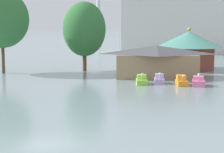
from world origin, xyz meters
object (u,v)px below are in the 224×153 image
object	(u,v)px
pedal_boat_lavender	(159,80)
pedal_boat_pink	(198,82)
boathouse	(157,61)
background_building_block	(184,21)
pedal_boat_lime	(142,80)
pedal_boat_orange	(181,81)
green_roof_pavilion	(189,48)
shoreline_tree_tall_left	(2,19)
shoreline_tree_mid	(84,29)

from	to	relation	value
pedal_boat_lavender	pedal_boat_pink	world-z (taller)	pedal_boat_pink
boathouse	background_building_block	xyz separation A→B (m)	(11.37, 62.19, 7.19)
pedal_boat_lime	pedal_boat_lavender	xyz separation A→B (m)	(2.42, 0.68, 0.03)
pedal_boat_orange	boathouse	world-z (taller)	boathouse
pedal_boat_pink	background_building_block	distance (m)	71.63
background_building_block	green_roof_pavilion	bearing A→B (deg)	-95.66
green_roof_pavilion	background_building_block	bearing A→B (deg)	84.34
pedal_boat_orange	green_roof_pavilion	world-z (taller)	green_roof_pavilion
shoreline_tree_tall_left	boathouse	bearing A→B (deg)	-8.08
pedal_boat_pink	shoreline_tree_tall_left	size ratio (longest dim) A/B	0.21
boathouse	green_roof_pavilion	size ratio (longest dim) A/B	1.08
pedal_boat_orange	pedal_boat_pink	xyz separation A→B (m)	(2.16, -0.42, -0.02)
shoreline_tree_tall_left	shoreline_tree_mid	distance (m)	13.86
boathouse	background_building_block	world-z (taller)	background_building_block
pedal_boat_lime	shoreline_tree_tall_left	distance (m)	26.86
green_roof_pavilion	background_building_block	world-z (taller)	background_building_block
shoreline_tree_tall_left	pedal_boat_orange	bearing A→B (deg)	-22.57
pedal_boat_lavender	shoreline_tree_mid	world-z (taller)	shoreline_tree_mid
pedal_boat_pink	green_roof_pavilion	distance (m)	20.51
pedal_boat_orange	pedal_boat_lavender	bearing A→B (deg)	-120.74
pedal_boat_lime	pedal_boat_orange	world-z (taller)	pedal_boat_lime
pedal_boat_orange	background_building_block	size ratio (longest dim) A/B	0.07
shoreline_tree_mid	pedal_boat_pink	bearing A→B (deg)	-43.30
pedal_boat_lavender	shoreline_tree_tall_left	distance (m)	28.69
boathouse	shoreline_tree_tall_left	distance (m)	26.41
pedal_boat_pink	shoreline_tree_mid	distance (m)	24.68
green_roof_pavilion	shoreline_tree_mid	size ratio (longest dim) A/B	1.00
pedal_boat_lime	green_roof_pavilion	xyz separation A→B (m)	(8.75, 19.03, 3.48)
pedal_boat_orange	shoreline_tree_tall_left	xyz separation A→B (m)	(-28.24, 11.74, 8.46)
green_roof_pavilion	shoreline_tree_tall_left	bearing A→B (deg)	-165.83
green_roof_pavilion	shoreline_tree_mid	world-z (taller)	shoreline_tree_mid
pedal_boat_orange	boathouse	xyz separation A→B (m)	(-2.88, 8.14, 2.03)
pedal_boat_pink	shoreline_tree_tall_left	xyz separation A→B (m)	(-30.40, 12.16, 8.48)
pedal_boat_pink	shoreline_tree_mid	bearing A→B (deg)	-126.26
boathouse	pedal_boat_pink	bearing A→B (deg)	-59.52
boathouse	shoreline_tree_tall_left	size ratio (longest dim) A/B	0.95
pedal_boat_lavender	shoreline_tree_mid	distance (m)	20.13
shoreline_tree_tall_left	shoreline_tree_mid	size ratio (longest dim) A/B	1.14
boathouse	shoreline_tree_mid	distance (m)	15.22
shoreline_tree_mid	pedal_boat_lavender	bearing A→B (deg)	-49.70
background_building_block	pedal_boat_orange	bearing A→B (deg)	-96.89
boathouse	background_building_block	size ratio (longest dim) A/B	0.34
boathouse	pedal_boat_lime	bearing A→B (deg)	-107.84
green_roof_pavilion	background_building_block	xyz separation A→B (m)	(5.01, 50.58, 5.77)
background_building_block	pedal_boat_lime	bearing A→B (deg)	-101.18
pedal_boat_pink	shoreline_tree_tall_left	bearing A→B (deg)	-104.76
pedal_boat_lavender	pedal_boat_orange	distance (m)	3.17
pedal_boat_pink	shoreline_tree_mid	size ratio (longest dim) A/B	0.24
shoreline_tree_mid	boathouse	bearing A→B (deg)	-32.24
pedal_boat_pink	background_building_block	world-z (taller)	background_building_block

